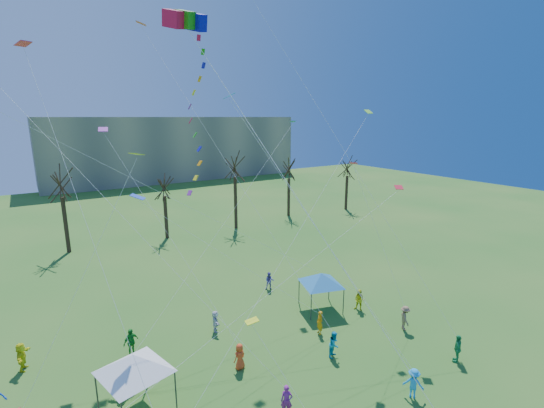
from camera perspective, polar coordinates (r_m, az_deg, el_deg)
distant_building at (r=97.23m, az=-14.30°, el=8.16°), size 60.00×14.00×15.00m
bare_tree_row at (r=47.13m, az=-19.97°, el=2.50°), size 70.94×8.37×11.19m
big_box_kite at (r=19.72m, az=-10.48°, el=12.64°), size 3.97×7.30×21.76m
canopy_tent_white at (r=22.05m, az=-20.09°, el=-21.61°), size 4.28×4.28×3.31m
canopy_tent_blue at (r=30.58m, az=7.41°, el=-11.09°), size 3.93×3.93×3.09m
festival_crowd at (r=24.12m, az=-6.56°, el=-23.14°), size 25.81×17.09×1.85m
small_kites_aloft at (r=22.87m, az=-12.14°, el=8.77°), size 28.89×20.00×34.12m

